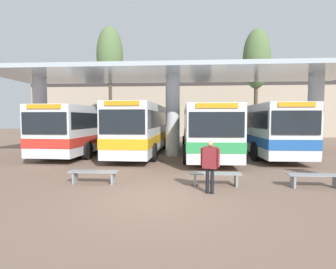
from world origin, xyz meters
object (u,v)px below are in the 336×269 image
at_px(transit_bus_left_bay, 90,127).
at_px(transit_bus_far_right_bay, 258,127).
at_px(transit_bus_right_bay, 205,129).
at_px(waiting_bench_near_pillar, 215,176).
at_px(waiting_bench_mid_platform, 94,174).
at_px(poplar_tree_behind_right, 110,56).
at_px(pedestrian_waiting, 210,162).
at_px(parked_car_street, 85,130).
at_px(transit_bus_center_bay, 143,127).
at_px(waiting_bench_far_platform, 315,178).
at_px(poplar_tree_behind_left, 257,60).

relative_size(transit_bus_left_bay, transit_bus_far_right_bay, 0.90).
relative_size(transit_bus_right_bay, waiting_bench_near_pillar, 6.19).
relative_size(waiting_bench_near_pillar, waiting_bench_mid_platform, 1.01).
bearing_deg(poplar_tree_behind_right, waiting_bench_mid_platform, -75.71).
bearing_deg(poplar_tree_behind_right, transit_bus_right_bay, -44.05).
distance_m(transit_bus_left_bay, poplar_tree_behind_right, 9.81).
xyz_separation_m(pedestrian_waiting, parked_car_street, (-13.34, 23.37, -0.03)).
xyz_separation_m(transit_bus_center_bay, transit_bus_right_bay, (4.12, -0.55, -0.08)).
xyz_separation_m(transit_bus_right_bay, waiting_bench_far_platform, (3.21, -7.71, -1.38)).
xyz_separation_m(waiting_bench_mid_platform, pedestrian_waiting, (4.11, -0.98, 0.67)).
bearing_deg(poplar_tree_behind_right, poplar_tree_behind_left, 0.00).
xyz_separation_m(waiting_bench_near_pillar, waiting_bench_far_platform, (3.38, 0.00, 0.00)).
xyz_separation_m(transit_bus_far_right_bay, waiting_bench_near_pillar, (-3.98, -9.47, -1.43)).
xyz_separation_m(transit_bus_far_right_bay, poplar_tree_behind_left, (1.47, 6.60, 6.05)).
relative_size(transit_bus_left_bay, waiting_bench_mid_platform, 6.27).
distance_m(transit_bus_center_bay, waiting_bench_far_platform, 11.14).
height_order(transit_bus_right_bay, transit_bus_far_right_bay, transit_bus_far_right_bay).
height_order(transit_bus_left_bay, pedestrian_waiting, transit_bus_left_bay).
height_order(waiting_bench_near_pillar, poplar_tree_behind_right, poplar_tree_behind_right).
bearing_deg(waiting_bench_far_platform, transit_bus_left_bay, 141.75).
xyz_separation_m(transit_bus_right_bay, pedestrian_waiting, (-0.44, -8.69, -0.70)).
relative_size(transit_bus_left_bay, parked_car_street, 2.58).
relative_size(waiting_bench_far_platform, parked_car_street, 0.42).
bearing_deg(waiting_bench_mid_platform, waiting_bench_far_platform, 0.00).
height_order(waiting_bench_mid_platform, pedestrian_waiting, pedestrian_waiting).
bearing_deg(pedestrian_waiting, transit_bus_right_bay, 105.43).
distance_m(transit_bus_center_bay, pedestrian_waiting, 9.97).
relative_size(transit_bus_left_bay, poplar_tree_behind_left, 1.05).
height_order(transit_bus_far_right_bay, parked_car_street, transit_bus_far_right_bay).
xyz_separation_m(waiting_bench_near_pillar, poplar_tree_behind_left, (5.45, 16.07, 7.48)).
bearing_deg(transit_bus_right_bay, transit_bus_far_right_bay, -156.35).
distance_m(pedestrian_waiting, parked_car_street, 26.91).
relative_size(transit_bus_right_bay, transit_bus_far_right_bay, 0.89).
bearing_deg(transit_bus_far_right_bay, poplar_tree_behind_left, -103.18).
bearing_deg(transit_bus_center_bay, transit_bus_far_right_bay, -170.08).
bearing_deg(transit_bus_center_bay, waiting_bench_far_platform, 132.83).
bearing_deg(transit_bus_center_bay, poplar_tree_behind_left, -139.06).
relative_size(transit_bus_left_bay, poplar_tree_behind_right, 0.99).
height_order(transit_bus_left_bay, parked_car_street, transit_bus_left_bay).
height_order(transit_bus_left_bay, waiting_bench_near_pillar, transit_bus_left_bay).
height_order(waiting_bench_mid_platform, poplar_tree_behind_left, poplar_tree_behind_left).
relative_size(transit_bus_center_bay, parked_car_street, 2.46).
distance_m(waiting_bench_mid_platform, parked_car_street, 24.23).
bearing_deg(poplar_tree_behind_left, waiting_bench_near_pillar, -108.72).
bearing_deg(transit_bus_center_bay, parked_car_street, -54.43).
height_order(transit_bus_center_bay, transit_bus_right_bay, transit_bus_center_bay).
relative_size(transit_bus_far_right_bay, waiting_bench_mid_platform, 6.96).
bearing_deg(waiting_bench_far_platform, transit_bus_center_bay, 131.62).
distance_m(waiting_bench_near_pillar, pedestrian_waiting, 1.22).
bearing_deg(transit_bus_center_bay, waiting_bench_mid_platform, 88.20).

